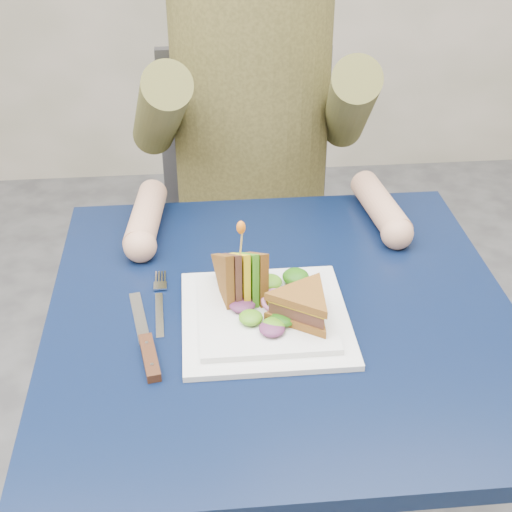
{
  "coord_description": "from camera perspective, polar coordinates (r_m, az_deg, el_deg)",
  "views": [
    {
      "loc": [
        -0.13,
        -0.91,
        1.42
      ],
      "look_at": [
        -0.04,
        0.02,
        0.82
      ],
      "focal_mm": 50.0,
      "sensor_mm": 36.0,
      "label": 1
    }
  ],
  "objects": [
    {
      "name": "table",
      "position": [
        1.2,
        2.01,
        -7.29
      ],
      "size": [
        0.75,
        0.75,
        0.73
      ],
      "color": "black",
      "rests_on": "ground"
    },
    {
      "name": "fork",
      "position": [
        1.17,
        -7.71,
        -3.85
      ],
      "size": [
        0.02,
        0.18,
        0.01
      ],
      "color": "silver",
      "rests_on": "table"
    },
    {
      "name": "knife",
      "position": [
        1.08,
        -8.66,
        -7.39
      ],
      "size": [
        0.06,
        0.22,
        0.02
      ],
      "color": "silver",
      "rests_on": "table"
    },
    {
      "name": "toothpick",
      "position": [
        1.09,
        -1.19,
        1.03
      ],
      "size": [
        0.01,
        0.01,
        0.06
      ],
      "primitive_type": "cylinder",
      "rotation": [
        0.14,
        0.07,
        0.0
      ],
      "color": "tan",
      "rests_on": "sandwich_upright"
    },
    {
      "name": "sandwich_upright",
      "position": [
        1.13,
        -1.16,
        -1.73
      ],
      "size": [
        0.09,
        0.15,
        0.15
      ],
      "color": "brown",
      "rests_on": "plate"
    },
    {
      "name": "chair",
      "position": [
        1.8,
        -0.61,
        3.54
      ],
      "size": [
        0.42,
        0.4,
        0.93
      ],
      "color": "#47474C",
      "rests_on": "ground"
    },
    {
      "name": "onion_ring",
      "position": [
        1.11,
        1.5,
        -3.58
      ],
      "size": [
        0.04,
        0.04,
        0.02
      ],
      "primitive_type": "torus",
      "rotation": [
        0.44,
        0.0,
        0.0
      ],
      "color": "#9E4C7A",
      "rests_on": "plate"
    },
    {
      "name": "plate",
      "position": [
        1.12,
        0.75,
        -4.85
      ],
      "size": [
        0.26,
        0.26,
        0.02
      ],
      "color": "white",
      "rests_on": "table"
    },
    {
      "name": "sandwich_flat",
      "position": [
        1.08,
        3.8,
        -3.97
      ],
      "size": [
        0.17,
        0.17,
        0.05
      ],
      "color": "brown",
      "rests_on": "plate"
    },
    {
      "name": "toothpick_frill",
      "position": [
        1.08,
        -1.21,
        2.29
      ],
      "size": [
        0.01,
        0.01,
        0.02
      ],
      "primitive_type": "ellipsoid",
      "color": "orange",
      "rests_on": "sandwich_upright"
    },
    {
      "name": "lettuce_spill",
      "position": [
        1.12,
        0.96,
        -3.66
      ],
      "size": [
        0.15,
        0.13,
        0.02
      ],
      "primitive_type": null,
      "color": "#337A14",
      "rests_on": "plate"
    },
    {
      "name": "diner",
      "position": [
        1.55,
        -0.33,
        13.63
      ],
      "size": [
        0.54,
        0.59,
        0.74
      ],
      "color": "#4F4924",
      "rests_on": "chair"
    }
  ]
}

